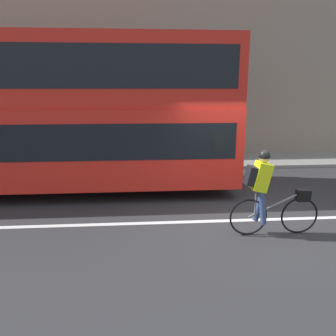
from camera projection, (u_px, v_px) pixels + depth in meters
ground_plane at (243, 222)px, 7.02m from camera, size 80.00×80.00×0.00m
road_center_line at (241, 220)px, 7.12m from camera, size 50.00×0.14×0.01m
sidewalk_curb at (199, 161)px, 12.46m from camera, size 60.00×2.24×0.12m
building_facade at (196, 70)px, 12.87m from camera, size 60.00×0.30×6.89m
bus at (24, 109)px, 8.57m from camera, size 11.12×2.58×4.06m
cyclist_on_bike at (267, 191)px, 6.24m from camera, size 1.77×0.32×1.69m
trash_bin at (130, 148)px, 12.03m from camera, size 0.52×0.52×1.01m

